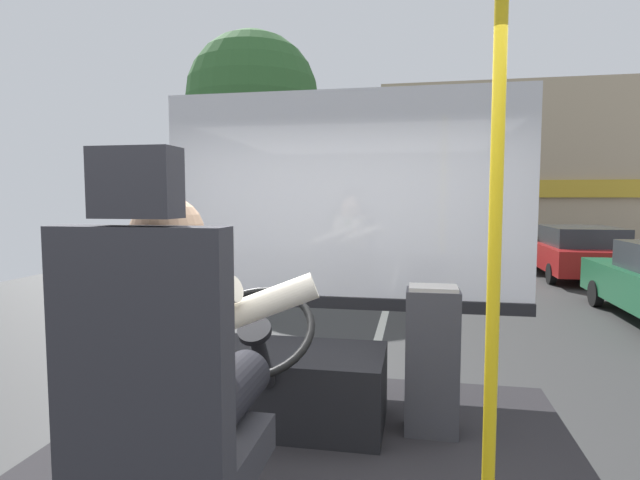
{
  "coord_description": "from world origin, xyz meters",
  "views": [
    {
      "loc": [
        0.49,
        -1.8,
        1.95
      ],
      "look_at": [
        -0.1,
        1.32,
        1.69
      ],
      "focal_mm": 28.57,
      "sensor_mm": 36.0,
      "label": 1
    }
  ],
  "objects_px": {
    "handrail_pole": "(494,262)",
    "parked_car_red": "(578,251)",
    "bus_driver": "(180,354)",
    "steering_console": "(282,384)",
    "fare_box": "(432,360)",
    "driver_seat": "(163,423)"
  },
  "relations": [
    {
      "from": "driver_seat",
      "to": "parked_car_red",
      "type": "xyz_separation_m",
      "value": [
        4.62,
        12.09,
        -0.66
      ]
    },
    {
      "from": "bus_driver",
      "to": "parked_car_red",
      "type": "xyz_separation_m",
      "value": [
        4.62,
        11.97,
        -0.83
      ]
    },
    {
      "from": "driver_seat",
      "to": "handrail_pole",
      "type": "relative_size",
      "value": 0.67
    },
    {
      "from": "bus_driver",
      "to": "parked_car_red",
      "type": "bearing_deg",
      "value": 68.89
    },
    {
      "from": "parked_car_red",
      "to": "driver_seat",
      "type": "bearing_deg",
      "value": -110.93
    },
    {
      "from": "handrail_pole",
      "to": "parked_car_red",
      "type": "distance_m",
      "value": 12.24
    },
    {
      "from": "handrail_pole",
      "to": "bus_driver",
      "type": "bearing_deg",
      "value": -160.0
    },
    {
      "from": "driver_seat",
      "to": "steering_console",
      "type": "xyz_separation_m",
      "value": [
        0.0,
        1.31,
        -0.37
      ]
    },
    {
      "from": "driver_seat",
      "to": "bus_driver",
      "type": "bearing_deg",
      "value": 90.0
    },
    {
      "from": "steering_console",
      "to": "parked_car_red",
      "type": "bearing_deg",
      "value": 66.79
    },
    {
      "from": "fare_box",
      "to": "bus_driver",
      "type": "bearing_deg",
      "value": -122.63
    },
    {
      "from": "driver_seat",
      "to": "handrail_pole",
      "type": "bearing_deg",
      "value": 25.82
    },
    {
      "from": "parked_car_red",
      "to": "bus_driver",
      "type": "bearing_deg",
      "value": -111.11
    },
    {
      "from": "driver_seat",
      "to": "steering_console",
      "type": "distance_m",
      "value": 1.36
    },
    {
      "from": "bus_driver",
      "to": "driver_seat",
      "type": "bearing_deg",
      "value": -90.0
    },
    {
      "from": "bus_driver",
      "to": "fare_box",
      "type": "relative_size",
      "value": 1.02
    },
    {
      "from": "steering_console",
      "to": "fare_box",
      "type": "height_order",
      "value": "steering_console"
    },
    {
      "from": "handrail_pole",
      "to": "steering_console",
      "type": "bearing_deg",
      "value": 138.66
    },
    {
      "from": "fare_box",
      "to": "steering_console",
      "type": "bearing_deg",
      "value": -176.64
    },
    {
      "from": "bus_driver",
      "to": "handrail_pole",
      "type": "bearing_deg",
      "value": 20.0
    },
    {
      "from": "fare_box",
      "to": "parked_car_red",
      "type": "bearing_deg",
      "value": 70.37
    },
    {
      "from": "parked_car_red",
      "to": "handrail_pole",
      "type": "bearing_deg",
      "value": -107.49
    }
  ]
}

